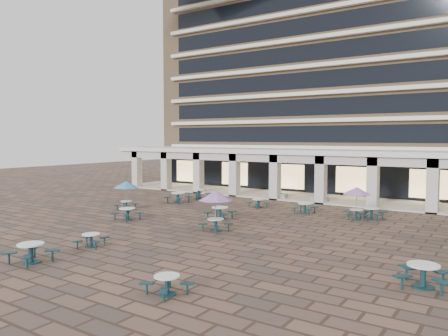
{
  "coord_description": "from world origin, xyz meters",
  "views": [
    {
      "loc": [
        15.4,
        -21.87,
        5.46
      ],
      "look_at": [
        -1.24,
        3.0,
        3.37
      ],
      "focal_mm": 35.0,
      "sensor_mm": 36.0,
      "label": 1
    }
  ],
  "objects_px": {
    "planter_left": "(279,193)",
    "picnic_table_0": "(127,213)",
    "picnic_table_1": "(91,239)",
    "planter_right": "(319,198)",
    "picnic_table_2": "(31,251)"
  },
  "relations": [
    {
      "from": "picnic_table_2",
      "to": "planter_right",
      "type": "xyz_separation_m",
      "value": [
        3.83,
        23.9,
        -0.09
      ]
    },
    {
      "from": "picnic_table_0",
      "to": "picnic_table_1",
      "type": "distance_m",
      "value": 7.17
    },
    {
      "from": "picnic_table_1",
      "to": "planter_left",
      "type": "height_order",
      "value": "planter_left"
    },
    {
      "from": "picnic_table_0",
      "to": "planter_left",
      "type": "height_order",
      "value": "planter_left"
    },
    {
      "from": "picnic_table_0",
      "to": "picnic_table_2",
      "type": "distance_m",
      "value": 10.14
    },
    {
      "from": "planter_right",
      "to": "planter_left",
      "type": "bearing_deg",
      "value": 180.0
    },
    {
      "from": "picnic_table_1",
      "to": "planter_left",
      "type": "distance_m",
      "value": 20.6
    },
    {
      "from": "planter_left",
      "to": "picnic_table_0",
      "type": "bearing_deg",
      "value": -104.92
    },
    {
      "from": "picnic_table_1",
      "to": "planter_left",
      "type": "xyz_separation_m",
      "value": [
        0.08,
        20.6,
        0.09
      ]
    },
    {
      "from": "picnic_table_2",
      "to": "planter_left",
      "type": "distance_m",
      "value": 23.9
    },
    {
      "from": "picnic_table_1",
      "to": "planter_right",
      "type": "relative_size",
      "value": 1.21
    },
    {
      "from": "picnic_table_1",
      "to": "picnic_table_2",
      "type": "bearing_deg",
      "value": -112.98
    },
    {
      "from": "planter_left",
      "to": "planter_right",
      "type": "height_order",
      "value": "planter_left"
    },
    {
      "from": "picnic_table_2",
      "to": "picnic_table_0",
      "type": "bearing_deg",
      "value": 109.52
    },
    {
      "from": "picnic_table_1",
      "to": "picnic_table_2",
      "type": "distance_m",
      "value": 3.3
    }
  ]
}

